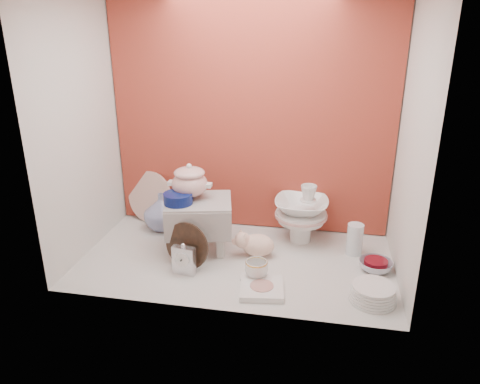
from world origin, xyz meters
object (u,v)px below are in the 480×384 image
(soup_tureen, at_px, (190,181))
(crystal_bowl, at_px, (376,266))
(plush_pig, at_px, (258,245))
(step_stool, at_px, (199,225))
(dinner_plate_stack, at_px, (373,293))
(mantel_clock, at_px, (184,259))
(gold_rim_teacup, at_px, (256,269))
(floral_platter, at_px, (150,197))
(blue_white_vase, at_px, (162,211))
(porcelain_tower, at_px, (301,213))

(soup_tureen, bearing_deg, crystal_bowl, -5.01)
(soup_tureen, xyz_separation_m, crystal_bowl, (1.09, -0.10, -0.40))
(plush_pig, bearing_deg, step_stool, -172.42)
(step_stool, bearing_deg, dinner_plate_stack, -33.41)
(step_stool, bearing_deg, plush_pig, -16.05)
(mantel_clock, height_order, gold_rim_teacup, mantel_clock)
(floral_platter, relative_size, dinner_plate_stack, 1.52)
(blue_white_vase, distance_m, dinner_plate_stack, 1.45)
(plush_pig, bearing_deg, gold_rim_teacup, -72.39)
(blue_white_vase, xyz_separation_m, mantel_clock, (0.31, -0.53, -0.03))
(mantel_clock, xyz_separation_m, crystal_bowl, (1.04, 0.23, -0.06))
(floral_platter, relative_size, mantel_clock, 1.92)
(step_stool, xyz_separation_m, soup_tureen, (-0.06, 0.03, 0.27))
(dinner_plate_stack, height_order, porcelain_tower, porcelain_tower)
(step_stool, xyz_separation_m, blue_white_vase, (-0.32, 0.23, -0.04))
(soup_tureen, bearing_deg, gold_rim_teacup, -34.74)
(plush_pig, relative_size, dinner_plate_stack, 1.06)
(crystal_bowl, bearing_deg, floral_platter, 164.54)
(crystal_bowl, height_order, porcelain_tower, porcelain_tower)
(mantel_clock, distance_m, porcelain_tower, 0.81)
(mantel_clock, bearing_deg, gold_rim_teacup, 10.20)
(mantel_clock, distance_m, crystal_bowl, 1.07)
(gold_rim_teacup, distance_m, crystal_bowl, 0.68)
(dinner_plate_stack, bearing_deg, gold_rim_teacup, 171.26)
(blue_white_vase, xyz_separation_m, porcelain_tower, (0.92, 0.00, 0.06))
(mantel_clock, bearing_deg, porcelain_tower, 49.26)
(soup_tureen, height_order, porcelain_tower, soup_tureen)
(plush_pig, xyz_separation_m, porcelain_tower, (0.23, 0.25, 0.12))
(dinner_plate_stack, bearing_deg, floral_platter, 153.48)
(gold_rim_teacup, bearing_deg, dinner_plate_stack, -8.74)
(gold_rim_teacup, distance_m, porcelain_tower, 0.57)
(mantel_clock, bearing_deg, dinner_plate_stack, 3.54)
(floral_platter, xyz_separation_m, gold_rim_teacup, (0.84, -0.63, -0.11))
(soup_tureen, bearing_deg, plush_pig, -7.17)
(crystal_bowl, bearing_deg, step_stool, 176.51)
(step_stool, relative_size, floral_platter, 1.08)
(blue_white_vase, xyz_separation_m, gold_rim_teacup, (0.71, -0.51, -0.06))
(crystal_bowl, bearing_deg, blue_white_vase, 167.67)
(floral_platter, relative_size, crystal_bowl, 1.90)
(step_stool, bearing_deg, floral_platter, 129.35)
(floral_platter, bearing_deg, crystal_bowl, -15.46)
(blue_white_vase, bearing_deg, floral_platter, 137.77)
(floral_platter, bearing_deg, gold_rim_teacup, -36.77)
(blue_white_vase, height_order, porcelain_tower, porcelain_tower)
(plush_pig, xyz_separation_m, gold_rim_teacup, (0.03, -0.26, -0.01))
(step_stool, xyz_separation_m, mantel_clock, (-0.01, -0.30, -0.07))
(soup_tureen, bearing_deg, dinner_plate_stack, -21.04)
(soup_tureen, distance_m, mantel_clock, 0.47)
(mantel_clock, height_order, plush_pig, mantel_clock)
(step_stool, xyz_separation_m, plush_pig, (0.36, -0.02, -0.09))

